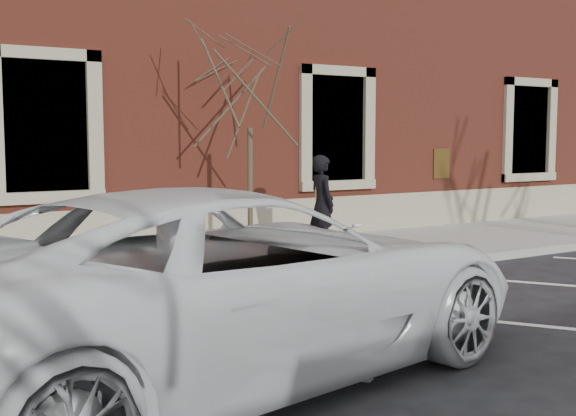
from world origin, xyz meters
TOP-DOWN VIEW (x-y plane):
  - ground at (0.00, 0.00)m, footprint 120.00×120.00m
  - sidewalk_near at (0.00, 1.75)m, footprint 40.00×3.50m
  - curb_near at (0.00, -0.05)m, footprint 40.00×0.12m
  - parking_stripes at (0.00, -2.20)m, footprint 28.00×4.40m
  - building_civic at (0.00, 7.74)m, footprint 40.00×8.62m
  - man at (1.33, 1.59)m, footprint 0.49×0.68m
  - parking_meter at (-1.99, 0.19)m, footprint 0.12×0.09m
  - tree_grate at (0.14, 2.09)m, footprint 1.30×1.30m
  - sapling at (0.14, 2.09)m, footprint 2.43×2.43m
  - white_truck at (-2.96, -3.15)m, footprint 6.77×4.07m

SIDE VIEW (x-z plane):
  - ground at x=0.00m, z-range 0.00..0.00m
  - parking_stripes at x=0.00m, z-range 0.00..0.01m
  - sidewalk_near at x=0.00m, z-range 0.00..0.15m
  - curb_near at x=0.00m, z-range 0.00..0.15m
  - tree_grate at x=0.14m, z-range 0.15..0.18m
  - white_truck at x=-2.96m, z-range 0.00..1.76m
  - man at x=1.33m, z-range 0.15..1.90m
  - parking_meter at x=-1.99m, z-range 0.40..1.71m
  - sapling at x=0.14m, z-range 0.96..5.01m
  - building_civic at x=0.00m, z-range 0.00..8.00m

